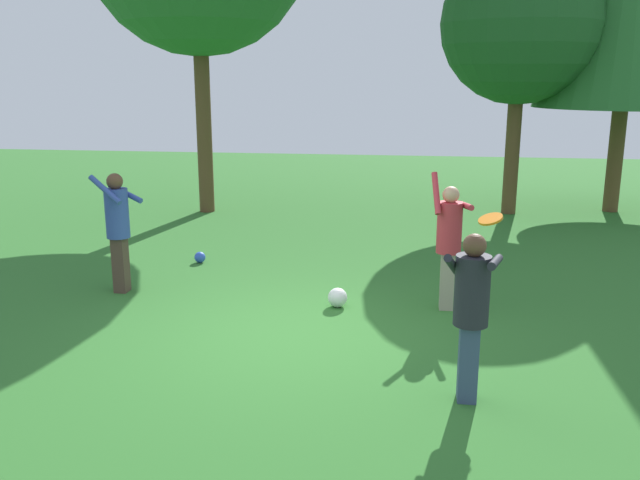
{
  "coord_description": "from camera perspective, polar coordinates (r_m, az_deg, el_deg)",
  "views": [
    {
      "loc": [
        1.42,
        -7.76,
        3.14
      ],
      "look_at": [
        0.2,
        0.72,
        1.05
      ],
      "focal_mm": 37.66,
      "sensor_mm": 36.0,
      "label": 1
    }
  ],
  "objects": [
    {
      "name": "person_bystander",
      "position": [
        10.27,
        -16.82,
        1.48
      ],
      "size": [
        0.71,
        0.64,
        1.79
      ],
      "rotation": [
        0.0,
        0.0,
        -0.33
      ],
      "color": "#4C382D",
      "rests_on": "ground_plane"
    },
    {
      "name": "person_catcher",
      "position": [
        6.65,
        12.74,
        -5.28
      ],
      "size": [
        0.6,
        0.67,
        1.7
      ],
      "rotation": [
        0.0,
        0.0,
        1.34
      ],
      "color": "#38476B",
      "rests_on": "ground_plane"
    },
    {
      "name": "tree_right",
      "position": [
        16.25,
        16.7,
        17.12
      ],
      "size": [
        3.54,
        3.54,
        6.06
      ],
      "color": "brown",
      "rests_on": "ground_plane"
    },
    {
      "name": "ground_plane",
      "position": [
        8.49,
        -2.04,
        -8.01
      ],
      "size": [
        40.0,
        40.0,
        0.0
      ],
      "primitive_type": "plane",
      "color": "#2D6B28"
    },
    {
      "name": "person_thrower",
      "position": [
        9.27,
        10.91,
        0.29
      ],
      "size": [
        0.57,
        0.6,
        1.9
      ],
      "rotation": [
        0.0,
        0.0,
        -1.36
      ],
      "color": "gray",
      "rests_on": "ground_plane"
    },
    {
      "name": "ball_blue",
      "position": [
        11.81,
        -10.17,
        -1.46
      ],
      "size": [
        0.19,
        0.19,
        0.19
      ],
      "primitive_type": "sphere",
      "color": "blue",
      "rests_on": "ground_plane"
    },
    {
      "name": "frisbee",
      "position": [
        7.55,
        14.3,
        1.74
      ],
      "size": [
        0.37,
        0.37,
        0.12
      ],
      "color": "orange"
    },
    {
      "name": "ball_white",
      "position": [
        9.41,
        1.5,
        -4.91
      ],
      "size": [
        0.27,
        0.27,
        0.27
      ],
      "primitive_type": "sphere",
      "color": "white",
      "rests_on": "ground_plane"
    }
  ]
}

